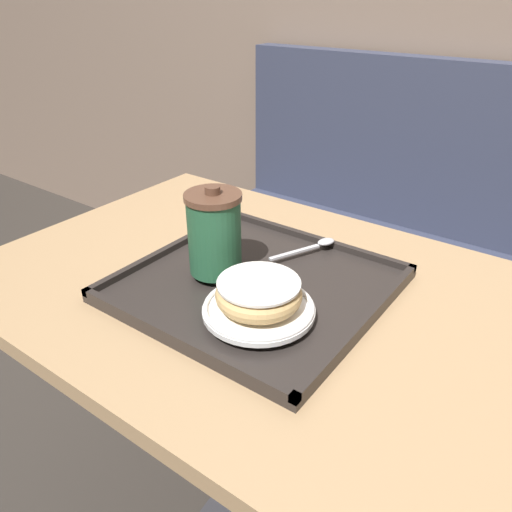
# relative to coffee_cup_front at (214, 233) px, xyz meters

# --- Properties ---
(booth_bench) EXTENTS (1.55, 0.44, 1.00)m
(booth_bench) POSITION_rel_coffee_cup_front_xyz_m (0.12, 0.91, -0.52)
(booth_bench) COLOR #33384C
(booth_bench) RESTS_ON ground_plane
(cafe_table) EXTENTS (1.06, 0.69, 0.74)m
(cafe_table) POSITION_rel_coffee_cup_front_xyz_m (0.10, 0.04, -0.25)
(cafe_table) COLOR tan
(cafe_table) RESTS_ON ground_plane
(serving_tray) EXTENTS (0.41, 0.40, 0.02)m
(serving_tray) POSITION_rel_coffee_cup_front_xyz_m (0.07, 0.02, -0.09)
(serving_tray) COLOR #282321
(serving_tray) RESTS_ON cafe_table
(coffee_cup_front) EXTENTS (0.09, 0.09, 0.15)m
(coffee_cup_front) POSITION_rel_coffee_cup_front_xyz_m (0.00, 0.00, 0.00)
(coffee_cup_front) COLOR #235638
(coffee_cup_front) RESTS_ON serving_tray
(plate_with_chocolate_donut) EXTENTS (0.17, 0.17, 0.01)m
(plate_with_chocolate_donut) POSITION_rel_coffee_cup_front_xyz_m (0.13, -0.06, -0.06)
(plate_with_chocolate_donut) COLOR white
(plate_with_chocolate_donut) RESTS_ON serving_tray
(donut_chocolate_glazed) EXTENTS (0.13, 0.13, 0.04)m
(donut_chocolate_glazed) POSITION_rel_coffee_cup_front_xyz_m (0.13, -0.06, -0.04)
(donut_chocolate_glazed) COLOR #DBB270
(donut_chocolate_glazed) RESTS_ON plate_with_chocolate_donut
(spoon) EXTENTS (0.07, 0.14, 0.01)m
(spoon) POSITION_rel_coffee_cup_front_xyz_m (0.10, 0.18, -0.07)
(spoon) COLOR silver
(spoon) RESTS_ON serving_tray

